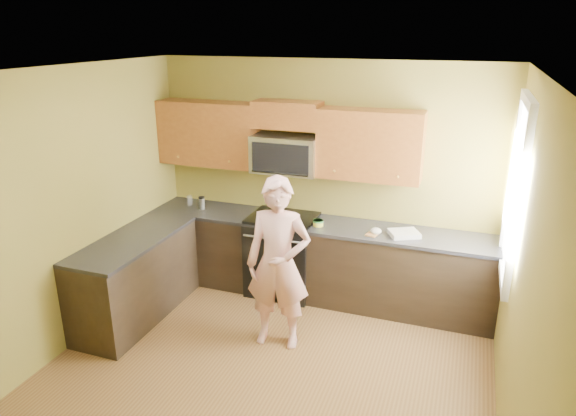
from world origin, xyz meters
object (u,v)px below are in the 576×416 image
at_px(woman, 278,264).
at_px(travel_mug, 202,209).
at_px(stove, 283,254).
at_px(butter_tub, 318,226).
at_px(frying_pan, 275,219).
at_px(microwave, 286,172).

distance_m(woman, travel_mug, 1.72).
distance_m(stove, butter_tub, 0.64).
bearing_deg(frying_pan, travel_mug, -175.99).
distance_m(butter_tub, travel_mug, 1.49).
distance_m(microwave, frying_pan, 0.56).
bearing_deg(travel_mug, frying_pan, -5.64).
bearing_deg(woman, frying_pan, 106.11).
relative_size(stove, microwave, 1.25).
relative_size(woman, butter_tub, 14.69).
bearing_deg(butter_tub, frying_pan, -175.66).
height_order(stove, woman, woman).
distance_m(microwave, woman, 1.34).
bearing_deg(travel_mug, butter_tub, -2.26).
bearing_deg(microwave, frying_pan, -103.54).
relative_size(microwave, travel_mug, 4.74).
bearing_deg(stove, frying_pan, -117.01).
height_order(butter_tub, travel_mug, travel_mug).
xyz_separation_m(microwave, travel_mug, (-1.04, -0.14, -0.53)).
height_order(woman, frying_pan, woman).
bearing_deg(microwave, stove, -90.00).
xyz_separation_m(stove, travel_mug, (-1.04, -0.01, 0.45)).
xyz_separation_m(woman, frying_pan, (-0.39, 0.92, 0.09)).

